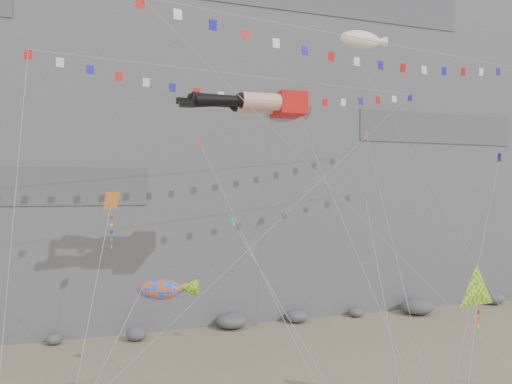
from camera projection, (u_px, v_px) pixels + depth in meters
cliff at (195, 74)px, 56.50m from camera, size 80.00×28.00×50.00m
talus_boulders at (232, 321)px, 42.28m from camera, size 60.00×3.00×1.20m
legs_kite at (256, 103)px, 31.18m from camera, size 8.61×14.79×21.69m
flag_banner_upper at (254, 76)px, 35.54m from camera, size 29.52×14.92×27.86m
flag_banner_lower at (369, 41)px, 31.63m from camera, size 28.98×8.56×23.66m
harlequin_kite at (111, 201)px, 25.14m from camera, size 3.38×6.86×12.71m
fish_windsock at (159, 290)px, 23.34m from camera, size 7.17×6.03×10.02m
delta_kite at (479, 292)px, 23.94m from camera, size 6.35×4.61×9.29m
blimp_windsock at (360, 40)px, 40.58m from camera, size 7.26×13.61×27.63m
small_kite_a at (201, 148)px, 30.27m from camera, size 4.62×12.51×19.09m
small_kite_b at (365, 196)px, 30.73m from camera, size 4.20×10.39×15.41m
small_kite_c at (236, 227)px, 26.69m from camera, size 4.05×10.04×14.09m
small_kite_d at (367, 138)px, 37.88m from camera, size 7.25×17.63×24.18m
small_kite_e at (499, 161)px, 31.74m from camera, size 10.36×7.08×17.99m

